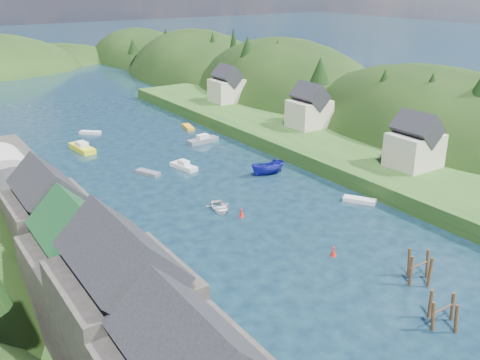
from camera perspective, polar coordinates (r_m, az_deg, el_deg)
ground at (r=89.25m, az=-7.89°, el=1.77°), size 600.00×600.00×0.00m
hillside_right at (r=134.83m, az=4.80°, el=5.15°), size 36.00×245.56×48.00m
far_hills at (r=207.56m, az=-22.99°, el=8.17°), size 103.00×68.00×44.00m
hill_trees at (r=99.29m, az=-11.75°, el=10.12°), size 90.38×145.87×12.83m
quay_left at (r=55.36m, az=-16.52°, el=-10.31°), size 12.00×110.00×2.00m
terrace_left_grass at (r=54.11m, az=-23.72°, el=-11.79°), size 12.00×110.00×2.50m
quayside_buildings at (r=40.55m, az=-13.99°, el=-12.29°), size 8.00×35.84×12.90m
boat_sheds at (r=70.14m, az=-23.29°, el=-0.57°), size 7.00×21.00×7.50m
terrace_right at (r=94.41m, az=8.60°, el=3.56°), size 16.00×120.00×2.40m
right_bank_cottages at (r=101.14m, az=6.84°, el=7.53°), size 9.00×59.24×8.41m
piling_cluster_near at (r=51.52m, az=20.82°, el=-13.21°), size 3.23×3.01×3.44m
piling_cluster_far at (r=57.35m, az=18.56°, el=-9.04°), size 3.04×2.86×3.77m
channel_buoy_near at (r=60.30m, az=9.94°, el=-7.56°), size 0.70×0.70×1.10m
channel_buoy_far at (r=68.70m, az=0.17°, el=-3.55°), size 0.70×0.70×1.10m
moored_boats at (r=81.94m, az=-4.30°, el=0.59°), size 33.37×83.21×2.26m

